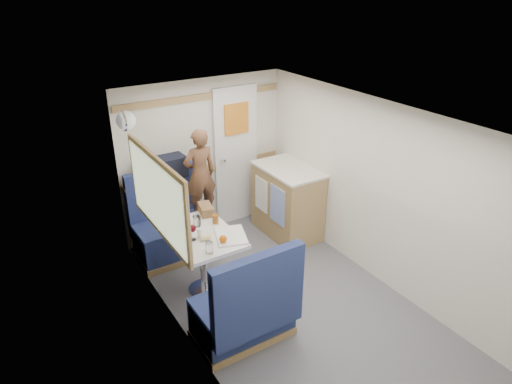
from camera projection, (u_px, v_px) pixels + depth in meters
floor at (310, 322)px, 4.50m from camera, size 4.50×4.50×0.00m
ceiling at (322, 127)px, 3.63m from camera, size 4.50×4.50×0.00m
wall_back at (204, 157)px, 5.79m from camera, size 2.20×0.02×2.00m
wall_left at (204, 274)px, 3.54m from camera, size 0.02×4.50×2.00m
wall_right at (401, 205)px, 4.59m from camera, size 0.02×4.50×2.00m
oak_trim_low at (205, 169)px, 5.84m from camera, size 2.15×0.02×0.08m
oak_trim_high at (201, 97)px, 5.44m from camera, size 2.15×0.02×0.08m
side_window at (157, 196)px, 4.21m from camera, size 0.04×1.30×0.72m
rear_door at (236, 154)px, 5.99m from camera, size 0.62×0.12×1.86m
dinette_table at (203, 246)px, 4.71m from camera, size 0.62×0.92×0.72m
bench_far at (172, 232)px, 5.48m from camera, size 0.90×0.59×1.05m
bench_near at (246, 314)px, 4.16m from camera, size 0.90×0.59×1.05m
ledge at (160, 181)px, 5.43m from camera, size 0.90×0.14×0.04m
dome_light at (126, 121)px, 4.66m from camera, size 0.20×0.20×0.20m
galley_counter at (287, 201)px, 5.87m from camera, size 0.57×0.92×0.92m
person at (200, 174)px, 5.31m from camera, size 0.40×0.26×1.10m
duffel_bag at (163, 168)px, 5.39m from camera, size 0.54×0.28×0.26m
tray at (231, 236)px, 4.58m from camera, size 0.40×0.45×0.02m
orange_fruit at (223, 239)px, 4.43m from camera, size 0.07×0.07×0.07m
cheese_block at (206, 237)px, 4.51m from camera, size 0.11×0.09×0.03m
wine_glass at (192, 229)px, 4.47m from camera, size 0.08×0.08×0.17m
tumbler_left at (209, 248)px, 4.29m from camera, size 0.07×0.07×0.12m
tumbler_mid at (172, 221)px, 4.77m from camera, size 0.06×0.06×0.10m
tumbler_right at (196, 221)px, 4.74m from camera, size 0.08×0.08×0.12m
beer_glass at (215, 219)px, 4.81m from camera, size 0.07×0.07×0.10m
pepper_grinder at (199, 221)px, 4.77m from camera, size 0.04×0.04×0.10m
salt_grinder at (199, 233)px, 4.54m from camera, size 0.04×0.04×0.10m
bread_loaf at (206, 209)px, 5.00m from camera, size 0.18×0.26×0.10m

